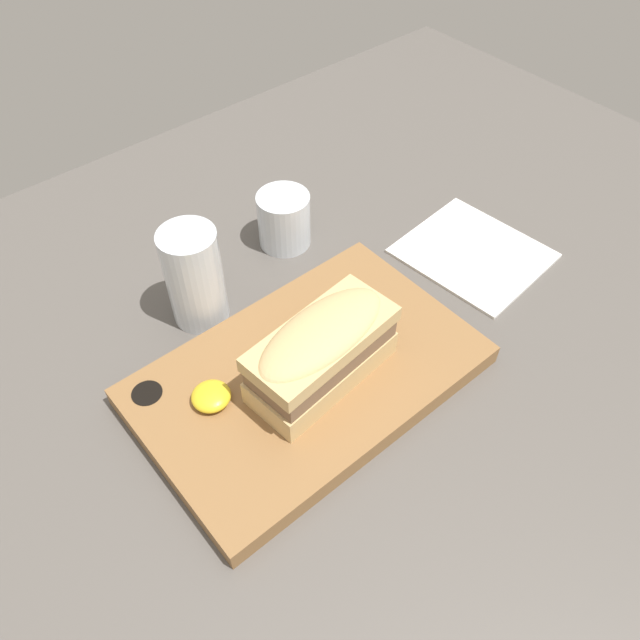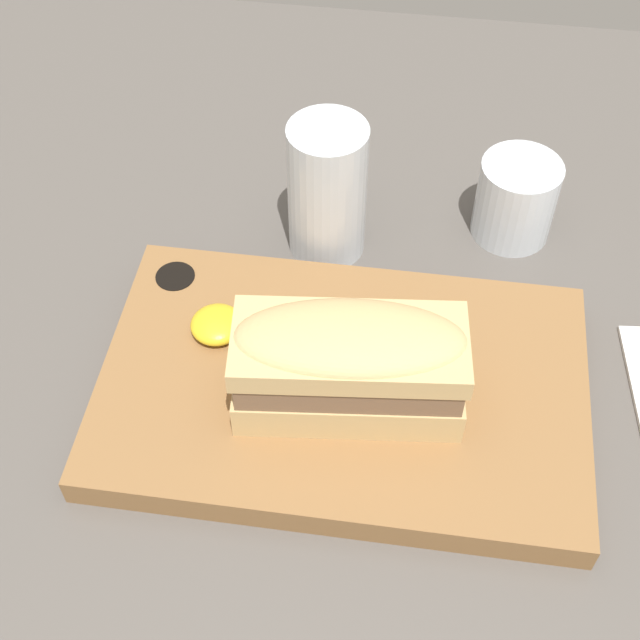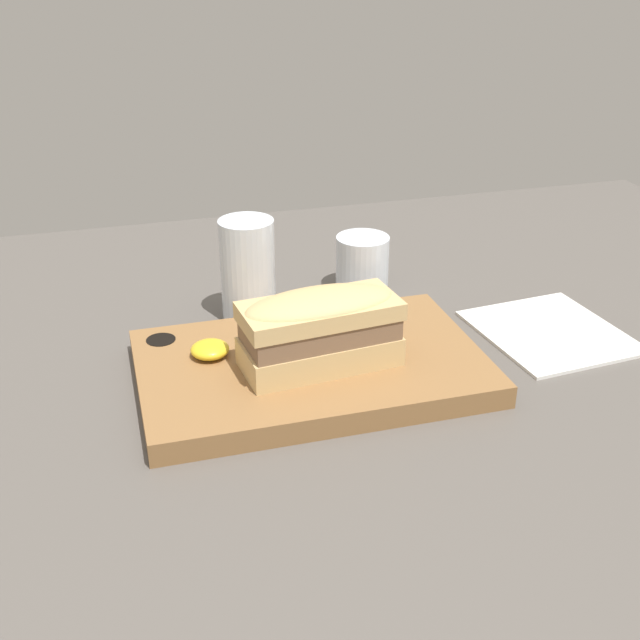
{
  "view_description": "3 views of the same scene",
  "coord_description": "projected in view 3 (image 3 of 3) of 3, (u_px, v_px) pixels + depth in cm",
  "views": [
    {
      "loc": [
        -20.93,
        -29.88,
        55.87
      ],
      "look_at": [
        6.65,
        2.82,
        7.71
      ],
      "focal_mm": 35.0,
      "sensor_mm": 36.0,
      "label": 1
    },
    {
      "loc": [
        6.84,
        -36.52,
        56.01
      ],
      "look_at": [
        1.37,
        2.4,
        8.68
      ],
      "focal_mm": 50.0,
      "sensor_mm": 36.0,
      "label": 2
    },
    {
      "loc": [
        -15.38,
        -67.99,
        44.24
      ],
      "look_at": [
        3.99,
        -0.14,
        8.96
      ],
      "focal_mm": 45.0,
      "sensor_mm": 36.0,
      "label": 3
    }
  ],
  "objects": [
    {
      "name": "mustard_dollop",
      "position": [
        210.0,
        349.0,
        0.81
      ],
      "size": [
        3.93,
        3.93,
        1.57
      ],
      "color": "gold",
      "rests_on": "serving_board"
    },
    {
      "name": "water_glass",
      "position": [
        245.0,
        277.0,
        0.93
      ],
      "size": [
        6.35,
        6.35,
        12.11
      ],
      "color": "silver",
      "rests_on": "dining_table"
    },
    {
      "name": "wine_glass",
      "position": [
        362.0,
        267.0,
        1.01
      ],
      "size": [
        6.67,
        6.67,
        7.13
      ],
      "color": "silver",
      "rests_on": "dining_table"
    },
    {
      "name": "napkin",
      "position": [
        550.0,
        332.0,
        0.91
      ],
      "size": [
        16.55,
        17.9,
        0.4
      ],
      "rotation": [
        0.0,
        0.0,
        0.09
      ],
      "color": "white",
      "rests_on": "dining_table"
    },
    {
      "name": "dining_table",
      "position": [
        282.0,
        394.0,
        0.82
      ],
      "size": [
        153.51,
        105.82,
        2.0
      ],
      "color": "#56514C",
      "rests_on": "ground"
    },
    {
      "name": "serving_board",
      "position": [
        310.0,
        367.0,
        0.82
      ],
      "size": [
        34.82,
        22.18,
        2.46
      ],
      "color": "olive",
      "rests_on": "dining_table"
    },
    {
      "name": "sandwich",
      "position": [
        320.0,
        326.0,
        0.78
      ],
      "size": [
        16.13,
        8.4,
        7.96
      ],
      "rotation": [
        0.0,
        0.0,
        0.1
      ],
      "color": "tan",
      "rests_on": "serving_board"
    }
  ]
}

